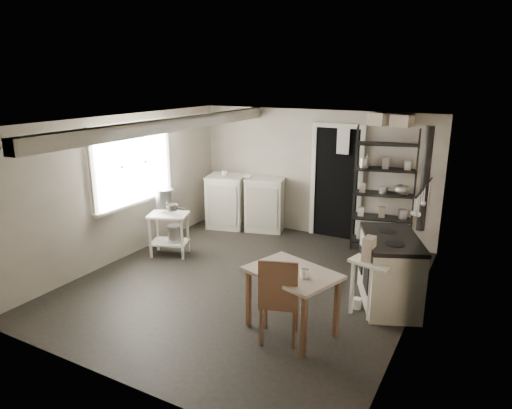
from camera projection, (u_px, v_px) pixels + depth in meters
The scene contains 31 objects.
floor at pixel (246, 283), 6.56m from camera, with size 5.00×5.00×0.00m, color black.
ceiling at pixel (245, 121), 5.93m from camera, with size 5.00×5.00×0.00m, color silver.
wall_back at pixel (313, 173), 8.35m from camera, with size 4.50×0.02×2.30m, color #B2A797.
wall_front at pixel (108, 273), 4.13m from camera, with size 4.50×0.02×2.30m, color #B2A797.
wall_left at pixel (124, 188), 7.28m from camera, with size 0.02×5.00×2.30m, color #B2A797.
wall_right at pixel (416, 232), 5.21m from camera, with size 0.02×5.00×2.30m, color #B2A797.
window at pixel (132, 164), 7.34m from camera, with size 0.12×1.76×1.28m, color white, non-canonical shape.
doorway at pixel (336, 184), 8.16m from camera, with size 0.96×0.10×2.08m, color white, non-canonical shape.
ceiling_beam at pixel (172, 125), 6.51m from camera, with size 0.18×5.00×0.18m, color white, non-canonical shape.
wallpaper_panel at pixel (415, 232), 5.21m from camera, with size 0.01×5.00×2.30m, color beige, non-canonical shape.
utensil_rail at pixel (423, 187), 5.63m from camera, with size 0.06×1.20×0.44m, color #B8B7BA, non-canonical shape.
prep_table at pixel (169, 232), 7.49m from camera, with size 0.62×0.44×0.71m, color white, non-canonical shape.
stockpot at pixel (164, 198), 7.45m from camera, with size 0.29×0.29×0.31m, color #B8B7BA.
saucepan at pixel (172, 207), 7.27m from camera, with size 0.17×0.17×0.10m, color #B8B7BA.
bucket at pixel (175, 233), 7.49m from camera, with size 0.24×0.24×0.26m, color #B8B7BA.
base_cabinets at pixel (246, 205), 8.85m from camera, with size 1.55×0.67×1.02m, color beige, non-canonical shape.
mixing_bowl at pixel (248, 181), 8.63m from camera, with size 0.27×0.27×0.07m, color white.
counter_cup at pixel (224, 178), 8.78m from camera, with size 0.12×0.12×0.10m, color white.
shelf_rack at pixel (383, 195), 7.63m from camera, with size 0.99×0.38×2.09m, color black, non-canonical shape.
shelf_jar at pixel (367, 167), 7.71m from camera, with size 0.09×0.10×0.21m, color white.
storage_box_a at pixel (378, 130), 7.47m from camera, with size 0.30×0.26×0.21m, color beige.
storage_box_b at pixel (401, 133), 7.29m from camera, with size 0.30×0.28×0.19m, color beige.
stove at pixel (389, 272), 5.86m from camera, with size 0.64×1.16×0.92m, color beige, non-canonical shape.
stovepipe at pixel (425, 179), 5.85m from camera, with size 0.12×0.12×1.56m, color black, non-canonical shape.
side_ledge at pixel (369, 287), 5.46m from camera, with size 0.50×0.27×0.77m, color white, non-canonical shape.
oats_box at pixel (369, 241), 5.34m from camera, with size 0.11×0.19×0.29m, color beige.
work_table at pixel (292, 302), 5.22m from camera, with size 1.00×0.70×0.76m, color beige, non-canonical shape.
table_cup at pixel (305, 273), 4.93m from camera, with size 0.11×0.11×0.10m, color white.
chair at pixel (280, 299), 5.05m from camera, with size 0.42×0.44×1.02m, color brown, non-canonical shape.
flour_sack at pixel (377, 245), 7.38m from camera, with size 0.39×0.33×0.47m, color silver.
floor_crock at pixel (357, 303), 5.83m from camera, with size 0.11×0.11×0.14m, color white.
Camera 1 is at (3.00, -5.20, 2.87)m, focal length 32.00 mm.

